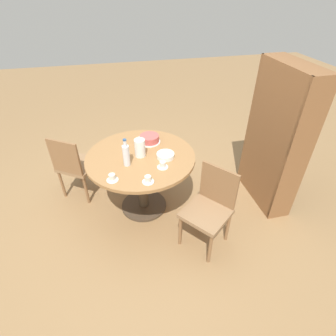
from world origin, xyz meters
The scene contains 12 objects.
ground_plane centered at (0.00, 0.00, 0.00)m, with size 14.00×14.00×0.00m, color #937047.
dining_table centered at (0.00, 0.00, 0.59)m, with size 1.20×1.20×0.76m.
chair_a centered at (0.64, 0.59, 0.47)m, with size 0.59×0.59×0.87m.
chair_b centered at (-0.42, -0.76, 0.47)m, with size 0.58×0.58×0.87m.
bookshelf centered at (0.13, 1.52, 0.81)m, with size 0.84×0.28×1.68m.
coffee_pot centered at (0.00, 0.00, 0.87)m, with size 0.12×0.12×0.24m.
water_bottle centered at (0.14, -0.16, 0.88)m, with size 0.07×0.07×0.30m.
cake_main centered at (-0.26, 0.15, 0.80)m, with size 0.25×0.25×0.09m.
cup_a centered at (0.37, -0.32, 0.79)m, with size 0.11×0.11×0.07m.
cup_b centered at (0.27, 0.19, 0.79)m, with size 0.11×0.11×0.07m.
cup_c centered at (0.47, 0.01, 0.79)m, with size 0.11×0.11×0.07m.
plate_stack centered at (0.09, 0.26, 0.78)m, with size 0.19×0.19×0.05m.
Camera 1 is at (2.39, -0.24, 2.33)m, focal length 28.00 mm.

